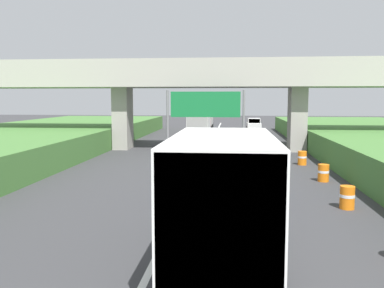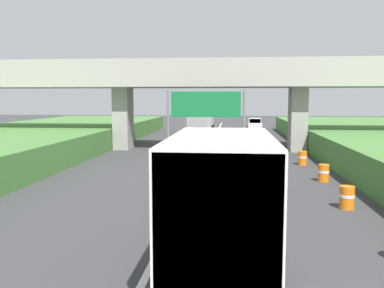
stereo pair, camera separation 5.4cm
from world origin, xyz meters
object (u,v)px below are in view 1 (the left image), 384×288
construction_barrel_2 (323,173)px  truck_silver (223,192)px  truck_red (200,119)px  truck_yellow (204,116)px  car_white (254,125)px  construction_barrel_1 (347,197)px  overhead_highway_sign (205,108)px  construction_barrel_3 (302,158)px  car_blue (224,177)px

construction_barrel_2 → truck_silver: bearing=-113.6°
truck_red → construction_barrel_2: bearing=-71.3°
truck_yellow → construction_barrel_2: (8.50, -32.85, -1.47)m
car_white → truck_yellow: bearing=-179.6°
truck_silver → construction_barrel_1: bearing=51.9°
overhead_highway_sign → truck_red: (-1.67, 15.77, -1.64)m
truck_silver → overhead_highway_sign: bearing=95.1°
truck_yellow → construction_barrel_1: truck_yellow is taller
car_white → construction_barrel_3: bearing=-86.5°
car_blue → construction_barrel_2: 6.37m
truck_silver → truck_yellow: same height
truck_red → car_white: bearing=50.9°
car_blue → construction_barrel_2: size_ratio=4.56×
truck_red → truck_yellow: 7.98m
truck_red → car_white: size_ratio=1.78×
overhead_highway_sign → construction_barrel_2: bearing=-53.5°
overhead_highway_sign → car_blue: size_ratio=1.43×
truck_yellow → car_blue: truck_yellow is taller
truck_yellow → car_white: truck_yellow is taller
truck_red → truck_silver: same height
construction_barrel_1 → car_white: bearing=92.5°
car_blue → construction_barrel_3: 10.39m
car_white → construction_barrel_1: (1.66, -38.24, -0.40)m
construction_barrel_3 → construction_barrel_2: bearing=-87.9°
truck_red → truck_yellow: same height
truck_silver → truck_yellow: size_ratio=1.00×
truck_yellow → truck_red: bearing=-89.4°
truck_silver → construction_barrel_3: bearing=74.1°
overhead_highway_sign → construction_barrel_2: size_ratio=6.53×
truck_red → construction_barrel_2: size_ratio=8.11×
truck_yellow → construction_barrel_1: size_ratio=8.11×
truck_yellow → construction_barrel_1: 39.10m
construction_barrel_1 → construction_barrel_3: size_ratio=1.00×
truck_silver → construction_barrel_2: size_ratio=8.11×
truck_yellow → construction_barrel_3: bearing=-73.2°
truck_silver → truck_red: bearing=95.5°
car_blue → car_white: 36.87m
truck_silver → car_blue: bearing=91.1°
construction_barrel_2 → truck_yellow: bearing=104.5°
car_white → construction_barrel_3: size_ratio=4.56×
car_blue → construction_barrel_2: bearing=37.0°
overhead_highway_sign → construction_barrel_3: (6.55, -3.77, -3.11)m
truck_yellow → car_white: (6.60, 0.05, -1.08)m
construction_barrel_2 → construction_barrel_3: bearing=92.1°
truck_silver → car_blue: (-0.14, 7.49, -1.08)m
truck_silver → construction_barrel_3: truck_silver is taller
truck_red → car_white: (6.52, 8.03, -1.08)m
car_white → construction_barrel_1: size_ratio=4.56×
car_blue → construction_barrel_3: car_blue is taller
car_blue → truck_red: bearing=96.6°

